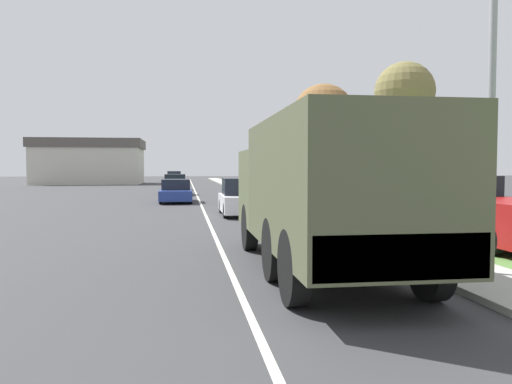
# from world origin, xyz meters

# --- Properties ---
(ground_plane) EXTENTS (180.00, 180.00, 0.00)m
(ground_plane) POSITION_xyz_m (0.00, 40.00, 0.00)
(ground_plane) COLOR #38383A
(lane_centre_stripe) EXTENTS (0.12, 120.00, 0.00)m
(lane_centre_stripe) POSITION_xyz_m (0.00, 40.00, 0.00)
(lane_centre_stripe) COLOR silver
(lane_centre_stripe) RESTS_ON ground
(sidewalk_right) EXTENTS (1.80, 120.00, 0.12)m
(sidewalk_right) POSITION_xyz_m (4.50, 40.00, 0.06)
(sidewalk_right) COLOR #ADAAA3
(sidewalk_right) RESTS_ON ground
(grass_strip_right) EXTENTS (7.00, 120.00, 0.02)m
(grass_strip_right) POSITION_xyz_m (8.90, 40.00, 0.01)
(grass_strip_right) COLOR #56843D
(grass_strip_right) RESTS_ON ground
(military_truck) EXTENTS (2.50, 7.88, 2.99)m
(military_truck) POSITION_xyz_m (1.83, 12.97, 1.69)
(military_truck) COLOR #545B3D
(military_truck) RESTS_ON ground
(car_nearest_ahead) EXTENTS (1.70, 3.94, 1.64)m
(car_nearest_ahead) POSITION_xyz_m (1.53, 25.21, 0.73)
(car_nearest_ahead) COLOR silver
(car_nearest_ahead) RESTS_ON ground
(car_second_ahead) EXTENTS (1.91, 4.58, 1.41)m
(car_second_ahead) POSITION_xyz_m (-1.44, 34.03, 0.64)
(car_second_ahead) COLOR navy
(car_second_ahead) RESTS_ON ground
(car_third_ahead) EXTENTS (1.78, 4.31, 1.60)m
(car_third_ahead) POSITION_xyz_m (-1.65, 42.67, 0.72)
(car_third_ahead) COLOR #336B3D
(car_third_ahead) RESTS_ON ground
(car_fourth_ahead) EXTENTS (1.83, 4.44, 1.43)m
(car_fourth_ahead) POSITION_xyz_m (-1.80, 51.06, 0.65)
(car_fourth_ahead) COLOR silver
(car_fourth_ahead) RESTS_ON ground
(car_farthest_ahead) EXTENTS (1.71, 4.82, 1.72)m
(car_farthest_ahead) POSITION_xyz_m (-2.13, 62.13, 0.76)
(car_farthest_ahead) COLOR #B7BABF
(car_farthest_ahead) RESTS_ON ground
(pickup_truck) EXTENTS (2.06, 5.52, 1.85)m
(pickup_truck) POSITION_xyz_m (7.23, 16.24, 0.89)
(pickup_truck) COLOR maroon
(pickup_truck) RESTS_ON grass_strip_right
(lamp_post) EXTENTS (1.69, 0.24, 7.81)m
(lamp_post) POSITION_xyz_m (4.56, 11.90, 4.71)
(lamp_post) COLOR gray
(lamp_post) RESTS_ON sidewalk_right
(tree_mid_right) EXTENTS (2.70, 2.70, 6.87)m
(tree_mid_right) POSITION_xyz_m (8.97, 24.85, 5.48)
(tree_mid_right) COLOR brown
(tree_mid_right) RESTS_ON grass_strip_right
(tree_far_right) EXTENTS (4.23, 4.23, 7.77)m
(tree_far_right) POSITION_xyz_m (8.45, 36.34, 5.65)
(tree_far_right) COLOR brown
(tree_far_right) RESTS_ON grass_strip_right
(building_distant) EXTENTS (13.72, 9.42, 5.81)m
(building_distant) POSITION_xyz_m (-13.24, 71.28, 2.94)
(building_distant) COLOR beige
(building_distant) RESTS_ON ground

